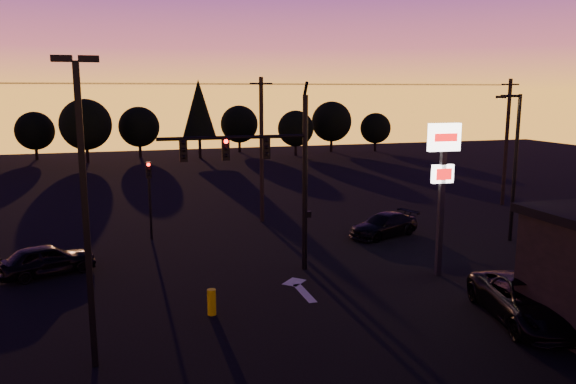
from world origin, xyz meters
The scene contains 22 objects.
ground centered at (0.00, 0.00, 0.00)m, with size 120.00×120.00×0.00m, color black.
lane_arrow centered at (0.50, 1.67, 0.01)m, with size 1.20×3.10×0.01m.
traffic_signal_mast centered at (-0.10, 3.99, 4.94)m, with size 6.79×0.52×8.58m.
secondary_signal centered at (-5.00, 11.49, 2.86)m, with size 0.30×0.31×4.35m.
parking_lot_light centered at (-7.50, -3.00, 5.27)m, with size 1.25×0.30×9.14m.
pylon_sign centered at (7.00, 1.50, 4.91)m, with size 1.50×0.28×6.80m.
streetlight centered at (13.91, 5.50, 4.42)m, with size 1.55×0.35×8.00m.
utility_pole_1 centered at (2.00, 14.00, 4.59)m, with size 1.40×0.26×9.00m.
utility_pole_2 centered at (20.00, 14.00, 4.59)m, with size 1.40×0.26×9.00m.
power_wires centered at (2.00, 14.00, 8.57)m, with size 36.00×1.22×0.07m.
bollard centered at (-3.50, -0.12, 0.49)m, with size 0.33×0.33×0.98m, color #C4BA03.
tree_1 centered at (-16.00, 53.00, 3.43)m, with size 4.54×4.54×5.71m.
tree_2 centered at (-10.00, 48.00, 4.37)m, with size 5.77×5.78×7.26m.
tree_3 centered at (-4.00, 52.00, 3.75)m, with size 4.95×4.95×6.22m.
tree_4 centered at (3.00, 49.00, 5.93)m, with size 4.18×4.18×9.50m.
tree_5 centered at (9.00, 54.00, 3.75)m, with size 4.95×4.95×6.22m.
tree_6 centered at (15.00, 48.00, 3.43)m, with size 4.54×4.54×5.71m.
tree_7 centered at (21.00, 51.00, 4.06)m, with size 5.36×5.36×6.74m.
tree_8 centered at (27.00, 50.00, 3.12)m, with size 4.12×4.12×5.19m.
car_left centered at (-9.85, 6.57, 0.71)m, with size 1.67×4.16×1.42m, color black.
car_right centered at (7.74, 8.41, 0.64)m, with size 1.81×4.44×1.29m, color black.
suv_parked centered at (7.23, -4.00, 0.77)m, with size 2.54×5.51×1.53m, color black.
Camera 1 is at (-6.47, -19.75, 8.20)m, focal length 35.00 mm.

